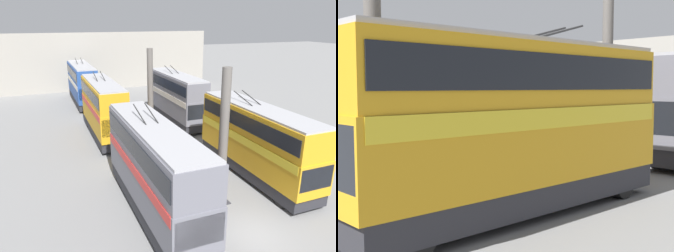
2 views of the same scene
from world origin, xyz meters
TOP-DOWN VIEW (x-y plane):
  - ground_plane at (0.00, 0.00)m, footprint 240.00×240.00m
  - depot_back_wall at (40.28, 0.00)m, footprint 0.50×36.00m
  - support_column_near at (3.40, 0.00)m, footprint 0.98×0.98m
  - support_column_far at (16.32, 0.00)m, footprint 0.98×0.98m
  - bus_left_near at (5.72, -4.12)m, footprint 11.15×2.54m
  - bus_left_far at (19.80, -4.12)m, footprint 10.66×2.54m
  - bus_right_near at (3.79, 4.12)m, footprint 11.16×2.54m
  - bus_right_mid at (17.95, 4.12)m, footprint 10.06×2.54m
  - bus_right_far at (32.00, 4.12)m, footprint 10.90×2.54m
  - person_aisle_midway at (7.98, 0.05)m, footprint 0.46×0.48m
  - person_by_right_row at (3.69, 1.49)m, footprint 0.48×0.45m
  - oil_drum at (1.07, 2.15)m, footprint 0.57×0.57m

SIDE VIEW (x-z plane):
  - ground_plane at x=0.00m, z-range 0.00..0.00m
  - oil_drum at x=1.07m, z-range 0.00..0.93m
  - person_aisle_midway at x=7.98m, z-range 0.04..1.70m
  - person_by_right_row at x=3.69m, z-range 0.06..1.82m
  - bus_left_near at x=5.72m, z-range 0.04..5.75m
  - bus_right_far at x=32.00m, z-range 0.04..5.80m
  - bus_left_far at x=19.80m, z-range 0.06..5.88m
  - bus_right_mid at x=17.95m, z-range 0.05..5.96m
  - bus_right_near at x=3.79m, z-range 0.06..6.01m
  - support_column_near at x=3.40m, z-range -0.12..8.14m
  - support_column_far at x=16.32m, z-range -0.12..8.14m
  - depot_back_wall at x=40.28m, z-range 0.00..8.80m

